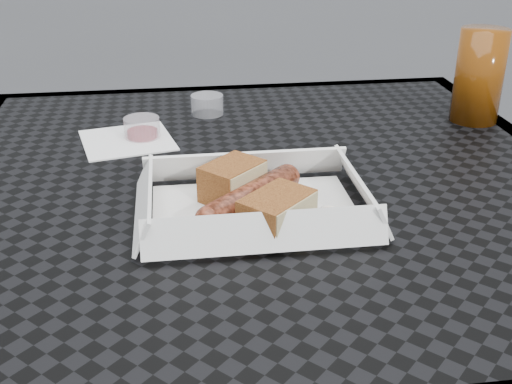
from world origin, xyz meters
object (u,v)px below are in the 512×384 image
bratwurst (251,197)px  drink_glass (479,76)px  patio_table (260,231)px  food_tray (255,211)px

bratwurst → drink_glass: bearing=34.5°
drink_glass → bratwurst: bearing=-145.5°
bratwurst → patio_table: bearing=75.5°
food_tray → bratwurst: 0.02m
patio_table → drink_glass: (0.35, 0.16, 0.14)m
patio_table → bratwurst: bratwurst is taller
bratwurst → drink_glass: size_ratio=0.92×
food_tray → drink_glass: drink_glass is taller
patio_table → food_tray: bearing=-101.8°
patio_table → bratwurst: size_ratio=6.33×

